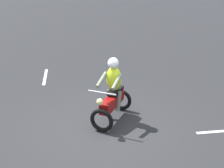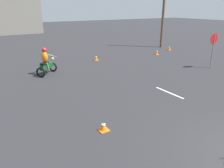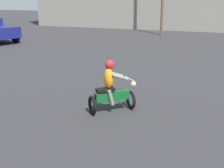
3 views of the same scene
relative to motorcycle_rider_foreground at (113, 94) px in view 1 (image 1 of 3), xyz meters
name	(u,v)px [view 1 (image 1 of 3)]	position (x,y,z in m)	size (l,w,h in m)	color
ground_plane	(106,128)	(0.26, 0.44, -0.73)	(120.00, 120.00, 0.00)	#28282B
motorcycle_rider_foreground	(113,94)	(0.00, 0.00, 0.00)	(1.28, 1.50, 1.66)	black
lane_stripe_w	(224,131)	(-2.54, 1.15, -0.72)	(0.10, 1.42, 0.01)	silver
lane_stripe_s	(45,77)	(1.71, -3.65, -0.72)	(0.10, 1.66, 0.01)	silver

